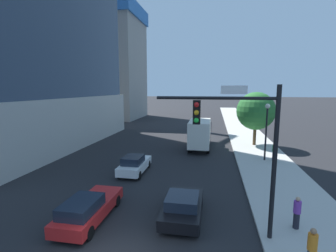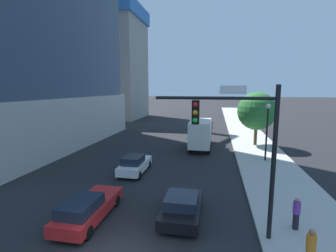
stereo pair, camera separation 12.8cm
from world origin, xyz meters
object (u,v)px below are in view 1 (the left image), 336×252
at_px(pedestrian_green_shirt, 274,151).
at_px(pedestrian_orange_shirt, 312,249).
at_px(car_white, 134,164).
at_px(street_lamp, 267,123).
at_px(construction_building, 111,58).
at_px(car_black, 183,206).
at_px(box_truck, 200,132).
at_px(pedestrian_purple_shirt, 297,212).
at_px(street_tree, 256,111).
at_px(car_red, 88,209).
at_px(traffic_light_pole, 240,135).

relative_size(pedestrian_green_shirt, pedestrian_orange_shirt, 1.00).
height_order(car_white, pedestrian_orange_shirt, pedestrian_orange_shirt).
bearing_deg(car_white, street_lamp, 25.51).
bearing_deg(construction_building, car_black, -62.62).
xyz_separation_m(box_truck, pedestrian_purple_shirt, (5.47, -16.01, -0.88)).
relative_size(street_tree, pedestrian_orange_shirt, 3.77).
relative_size(car_white, car_black, 0.98).
height_order(street_lamp, box_truck, street_lamp).
bearing_deg(car_white, street_tree, 46.71).
bearing_deg(construction_building, car_white, -64.51).
relative_size(street_tree, pedestrian_purple_shirt, 3.94).
relative_size(construction_building, street_tree, 5.59).
height_order(car_black, pedestrian_orange_shirt, pedestrian_orange_shirt).
xyz_separation_m(construction_building, street_tree, (28.02, -24.05, -9.47)).
bearing_deg(car_red, pedestrian_green_shirt, 47.44).
height_order(construction_building, pedestrian_orange_shirt, construction_building).
bearing_deg(pedestrian_green_shirt, traffic_light_pole, -109.25).
bearing_deg(pedestrian_orange_shirt, street_lamp, 85.54).
distance_m(construction_building, pedestrian_orange_shirt, 53.95).
bearing_deg(street_tree, car_black, -109.33).
bearing_deg(street_tree, construction_building, 139.36).
bearing_deg(pedestrian_green_shirt, car_white, -155.67).
xyz_separation_m(car_black, pedestrian_orange_shirt, (5.11, -3.09, 0.32)).
bearing_deg(street_tree, box_truck, -161.24).
bearing_deg(pedestrian_orange_shirt, pedestrian_purple_shirt, 82.79).
distance_m(car_black, pedestrian_green_shirt, 13.56).
relative_size(construction_building, street_lamp, 6.62).
height_order(car_red, car_black, car_red).
bearing_deg(street_lamp, pedestrian_orange_shirt, -94.46).
distance_m(street_lamp, street_tree, 6.47).
xyz_separation_m(car_white, car_black, (4.71, -6.25, -0.04)).
distance_m(traffic_light_pole, pedestrian_green_shirt, 14.10).
xyz_separation_m(street_lamp, car_red, (-10.95, -12.72, -2.93)).
bearing_deg(box_truck, street_lamp, -34.62).
relative_size(car_black, pedestrian_orange_shirt, 2.55).
bearing_deg(construction_building, car_red, -68.50).
bearing_deg(car_black, street_tree, 70.67).
bearing_deg(traffic_light_pole, pedestrian_purple_shirt, 19.51).
xyz_separation_m(car_white, pedestrian_purple_shirt, (10.18, -6.47, 0.23)).
distance_m(car_black, pedestrian_purple_shirt, 5.48).
distance_m(street_tree, box_truck, 7.03).
bearing_deg(car_red, pedestrian_orange_shirt, -10.61).
bearing_deg(street_lamp, car_black, -118.56).
xyz_separation_m(construction_building, pedestrian_purple_shirt, (27.20, -42.19, -12.68)).
bearing_deg(car_white, car_red, -90.00).
height_order(street_tree, car_black, street_tree).
xyz_separation_m(pedestrian_green_shirt, pedestrian_purple_shirt, (-1.60, -11.80, -0.04)).
relative_size(street_tree, car_black, 1.48).
xyz_separation_m(traffic_light_pole, pedestrian_green_shirt, (4.48, 12.82, -3.79)).
bearing_deg(construction_building, pedestrian_green_shirt, -46.54).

